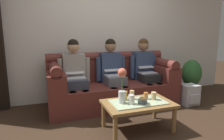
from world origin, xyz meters
name	(u,v)px	position (x,y,z in m)	size (l,w,h in m)	color
ground_plane	(141,133)	(0.00, 0.00, 0.00)	(14.00, 14.00, 0.00)	#382619
back_wall_patterned	(103,27)	(0.00, 1.70, 1.45)	(6.00, 0.12, 2.90)	silver
couch	(112,85)	(0.00, 1.17, 0.37)	(2.30, 0.88, 0.96)	maroon
person_left	(75,72)	(-0.68, 1.17, 0.66)	(0.56, 0.67, 1.22)	#383D4C
person_middle	(112,70)	(0.00, 1.17, 0.66)	(0.56, 0.67, 1.22)	#595B66
person_right	(145,68)	(0.68, 1.17, 0.66)	(0.56, 0.67, 1.22)	#232326
coffee_table	(138,106)	(0.00, 0.10, 0.35)	(0.93, 0.58, 0.41)	olive
flower_vase	(122,85)	(-0.23, 0.12, 0.65)	(0.11, 0.11, 0.47)	silver
snack_bowl	(142,100)	(0.02, 0.02, 0.44)	(0.12, 0.12, 0.10)	#4C5666
cup_near_left	(154,96)	(0.24, 0.10, 0.46)	(0.07, 0.07, 0.11)	#DBB77A
cup_near_right	(132,95)	(-0.04, 0.22, 0.47)	(0.06, 0.06, 0.13)	#DBB77A
cup_far_center	(125,96)	(-0.15, 0.22, 0.47)	(0.08, 0.08, 0.12)	gold
cup_far_left	(146,96)	(0.15, 0.16, 0.45)	(0.06, 0.06, 0.09)	#B26633
cup_far_right	(131,99)	(-0.13, 0.04, 0.47)	(0.08, 0.08, 0.12)	white
backpack_right	(189,95)	(1.35, 0.67, 0.19)	(0.30, 0.30, 0.38)	#B7B7BC
potted_plant	(191,76)	(1.73, 1.07, 0.43)	(0.40, 0.40, 0.78)	brown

